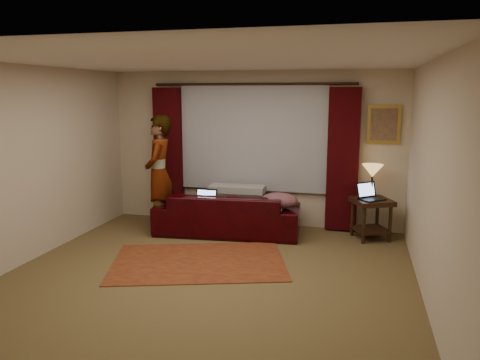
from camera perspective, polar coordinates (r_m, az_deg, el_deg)
name	(u,v)px	position (r m, az deg, el deg)	size (l,w,h in m)	color
floor	(208,276)	(5.93, -3.90, -11.63)	(5.00, 5.00, 0.01)	brown
ceiling	(205,60)	(5.51, -4.25, 14.36)	(5.00, 5.00, 0.02)	silver
wall_back	(253,149)	(7.96, 1.63, 3.81)	(5.00, 0.02, 2.60)	beige
wall_front	(91,232)	(3.35, -17.75, -6.06)	(5.00, 0.02, 2.60)	beige
wall_left	(27,165)	(6.78, -24.54, 1.70)	(0.02, 5.00, 2.60)	beige
wall_right	(431,182)	(5.35, 22.27, -0.28)	(0.02, 5.00, 2.60)	beige
sheer_curtain	(253,137)	(7.88, 1.54, 5.21)	(2.50, 0.05, 1.80)	#A4A4AD
drape_left	(169,154)	(8.33, -8.67, 3.16)	(0.50, 0.14, 2.30)	#310407
drape_right	(343,160)	(7.68, 12.44, 2.42)	(0.50, 0.14, 2.30)	#310407
curtain_rod	(252,84)	(7.80, 1.49, 11.62)	(0.04, 0.04, 3.40)	black
picture_frame	(384,124)	(7.70, 17.12, 6.49)	(0.50, 0.04, 0.60)	#B19436
sofa	(228,205)	(7.50, -1.52, -3.10)	(2.29, 0.99, 0.93)	black
throw_blanket	(237,174)	(7.63, -0.36, 0.76)	(0.91, 0.36, 0.11)	#999691
clothing_pile	(279,201)	(7.28, 4.82, -2.58)	(0.57, 0.44, 0.24)	brown
laptop_sofa	(204,199)	(7.40, -4.46, -2.30)	(0.35, 0.38, 0.26)	black
area_rug	(199,262)	(6.39, -5.06, -9.89)	(2.28, 1.52, 0.01)	brown
end_table	(371,219)	(7.52, 15.66, -4.60)	(0.55, 0.55, 0.63)	black
tiffany_lamp	(372,181)	(7.52, 15.79, -0.11)	(0.32, 0.32, 0.52)	olive
laptop_table	(372,192)	(7.36, 15.83, -1.36)	(0.36, 0.39, 0.26)	black
person	(159,174)	(7.66, -9.84, 0.73)	(0.56, 0.56, 1.89)	#999691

